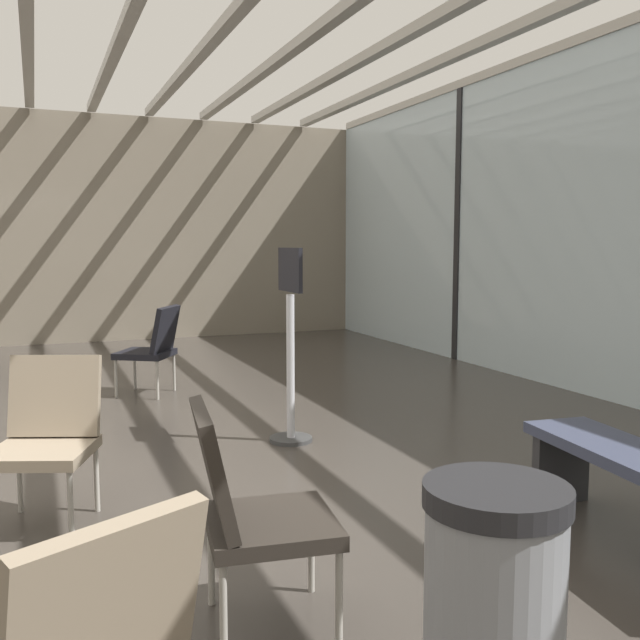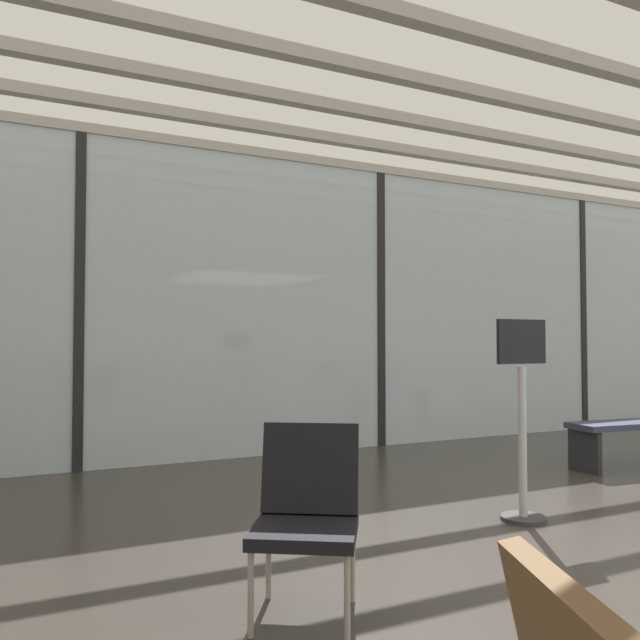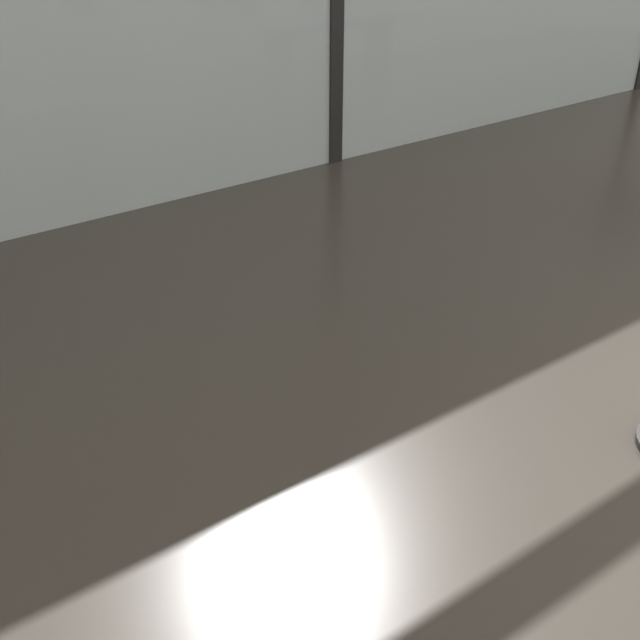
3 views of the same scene
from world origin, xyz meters
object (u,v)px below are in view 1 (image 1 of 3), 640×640
info_sign (290,351)px  lounge_chair_1 (153,345)px  lounge_chair_0 (48,430)px  lounge_chair_2 (248,504)px

info_sign → lounge_chair_1: bearing=-161.3°
lounge_chair_0 → lounge_chair_1: (-2.95, 1.01, 0.00)m
lounge_chair_1 → lounge_chair_2: size_ratio=1.00×
lounge_chair_0 → lounge_chair_1: 3.12m
lounge_chair_2 → lounge_chair_0: bearing=33.5°
lounge_chair_0 → lounge_chair_2: size_ratio=1.00×
lounge_chair_0 → lounge_chair_1: same height
lounge_chair_0 → lounge_chair_1: size_ratio=1.00×
lounge_chair_1 → lounge_chair_2: same height
lounge_chair_0 → info_sign: bearing=49.8°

